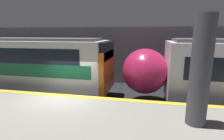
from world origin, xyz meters
The scene contains 4 objects.
ground_plane centered at (0.00, 0.00, 0.00)m, with size 120.00×120.00×0.00m, color black.
platform centered at (0.00, -2.61, 0.56)m, with size 40.00×5.23×1.13m.
station_rear_barrier centered at (0.00, 6.19, 2.15)m, with size 50.00×0.15×4.31m.
support_pillar_near centered at (5.14, -1.63, 2.76)m, with size 0.59×0.59×3.29m.
Camera 1 is at (3.58, -7.00, 3.88)m, focal length 28.00 mm.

